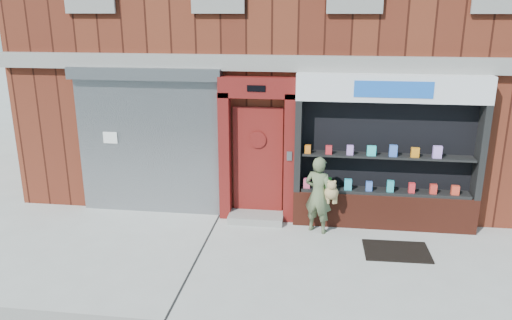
# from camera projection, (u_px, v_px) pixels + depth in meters

# --- Properties ---
(ground) EXTENTS (80.00, 80.00, 0.00)m
(ground) POSITION_uv_depth(u_px,v_px,m) (287.00, 264.00, 8.43)
(ground) COLOR #9E9E99
(ground) RESTS_ON ground
(building) EXTENTS (12.00, 8.16, 8.00)m
(building) POSITION_uv_depth(u_px,v_px,m) (307.00, 14.00, 12.96)
(building) COLOR #521E12
(building) RESTS_ON ground
(shutter_bay) EXTENTS (3.10, 0.30, 3.04)m
(shutter_bay) POSITION_uv_depth(u_px,v_px,m) (148.00, 133.00, 10.14)
(shutter_bay) COLOR gray
(shutter_bay) RESTS_ON ground
(red_door_bay) EXTENTS (1.52, 0.58, 2.90)m
(red_door_bay) POSITION_uv_depth(u_px,v_px,m) (257.00, 150.00, 9.87)
(red_door_bay) COLOR #5C110F
(red_door_bay) RESTS_ON ground
(pharmacy_bay) EXTENTS (3.50, 0.41, 3.00)m
(pharmacy_bay) POSITION_uv_depth(u_px,v_px,m) (386.00, 160.00, 9.53)
(pharmacy_bay) COLOR #592015
(pharmacy_bay) RESTS_ON ground
(woman) EXTENTS (0.70, 0.55, 1.50)m
(woman) POSITION_uv_depth(u_px,v_px,m) (319.00, 194.00, 9.46)
(woman) COLOR #556442
(woman) RESTS_ON ground
(doormat) EXTENTS (1.16, 0.82, 0.03)m
(doormat) POSITION_uv_depth(u_px,v_px,m) (396.00, 251.00, 8.85)
(doormat) COLOR black
(doormat) RESTS_ON ground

